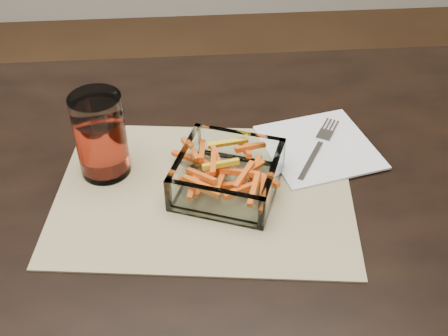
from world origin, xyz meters
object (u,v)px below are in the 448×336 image
(dining_table, at_px, (182,243))
(fork, at_px, (319,146))
(glass_bowl, at_px, (228,176))
(tumbler, at_px, (101,138))

(dining_table, xyz_separation_m, fork, (0.24, 0.11, 0.10))
(dining_table, relative_size, fork, 9.72)
(glass_bowl, bearing_deg, fork, 28.14)
(dining_table, relative_size, glass_bowl, 8.40)
(glass_bowl, height_order, tumbler, tumbler)
(glass_bowl, distance_m, tumbler, 0.20)
(dining_table, relative_size, tumbler, 11.60)
(dining_table, distance_m, glass_bowl, 0.14)
(tumbler, distance_m, fork, 0.36)
(fork, bearing_deg, tumbler, -146.00)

